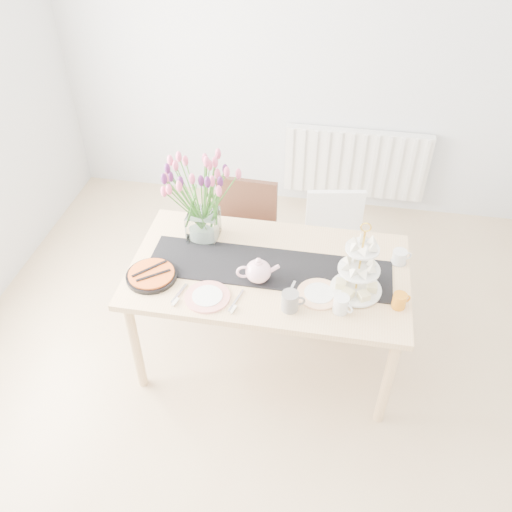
% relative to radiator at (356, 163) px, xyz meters
% --- Properties ---
extents(room_shell, '(4.50, 4.50, 4.50)m').
position_rel_radiator_xyz_m(room_shell, '(-0.50, -2.19, 0.85)').
color(room_shell, tan).
rests_on(room_shell, ground).
extents(radiator, '(1.20, 0.08, 0.60)m').
position_rel_radiator_xyz_m(radiator, '(0.00, 0.00, 0.00)').
color(radiator, white).
rests_on(radiator, room_shell).
extents(dining_table, '(1.60, 0.90, 0.75)m').
position_rel_radiator_xyz_m(dining_table, '(-0.47, -1.79, 0.22)').
color(dining_table, tan).
rests_on(dining_table, ground).
extents(chair_brown, '(0.44, 0.44, 0.86)m').
position_rel_radiator_xyz_m(chair_brown, '(-0.74, -1.16, 0.05)').
color(chair_brown, '#361D13').
rests_on(chair_brown, ground).
extents(chair_white, '(0.46, 0.46, 0.80)m').
position_rel_radiator_xyz_m(chair_white, '(-0.11, -1.10, 0.01)').
color(chair_white, white).
rests_on(chair_white, ground).
extents(table_runner, '(1.40, 0.35, 0.01)m').
position_rel_radiator_xyz_m(table_runner, '(-0.47, -1.79, 0.30)').
color(table_runner, black).
rests_on(table_runner, dining_table).
extents(tulip_vase, '(0.66, 0.66, 0.56)m').
position_rel_radiator_xyz_m(tulip_vase, '(-0.91, -1.57, 0.66)').
color(tulip_vase, silver).
rests_on(tulip_vase, dining_table).
extents(cake_stand, '(0.28, 0.28, 0.41)m').
position_rel_radiator_xyz_m(cake_stand, '(0.03, -1.89, 0.42)').
color(cake_stand, gold).
rests_on(cake_stand, dining_table).
extents(teapot, '(0.27, 0.24, 0.15)m').
position_rel_radiator_xyz_m(teapot, '(-0.51, -1.90, 0.37)').
color(teapot, white).
rests_on(teapot, dining_table).
extents(cream_jug, '(0.10, 0.10, 0.08)m').
position_rel_radiator_xyz_m(cream_jug, '(0.27, -1.60, 0.34)').
color(cream_jug, silver).
rests_on(cream_jug, dining_table).
extents(tart_tin, '(0.29, 0.29, 0.04)m').
position_rel_radiator_xyz_m(tart_tin, '(-1.11, -1.98, 0.32)').
color(tart_tin, black).
rests_on(tart_tin, dining_table).
extents(mug_grey, '(0.11, 0.11, 0.11)m').
position_rel_radiator_xyz_m(mug_grey, '(-0.31, -2.09, 0.35)').
color(mug_grey, slate).
rests_on(mug_grey, dining_table).
extents(mug_white, '(0.11, 0.11, 0.10)m').
position_rel_radiator_xyz_m(mug_white, '(-0.04, -2.06, 0.35)').
color(mug_white, silver).
rests_on(mug_white, dining_table).
extents(mug_orange, '(0.10, 0.10, 0.09)m').
position_rel_radiator_xyz_m(mug_orange, '(0.26, -1.97, 0.34)').
color(mug_orange, orange).
rests_on(mug_orange, dining_table).
extents(plate_left, '(0.30, 0.30, 0.01)m').
position_rel_radiator_xyz_m(plate_left, '(-0.76, -2.08, 0.31)').
color(plate_left, silver).
rests_on(plate_left, dining_table).
extents(plate_right, '(0.29, 0.29, 0.01)m').
position_rel_radiator_xyz_m(plate_right, '(-0.16, -1.95, 0.31)').
color(plate_right, white).
rests_on(plate_right, dining_table).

